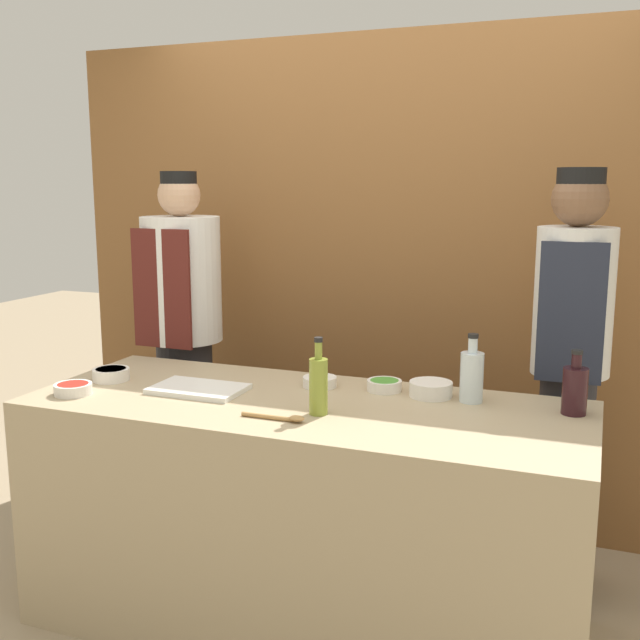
% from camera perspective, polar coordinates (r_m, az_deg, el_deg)
% --- Properties ---
extents(ground_plane, '(14.00, 14.00, 0.00)m').
position_cam_1_polar(ground_plane, '(3.16, -1.14, -22.02)').
color(ground_plane, tan).
extents(cabinet_wall, '(3.43, 0.18, 2.40)m').
position_cam_1_polar(cabinet_wall, '(3.79, 5.37, 2.87)').
color(cabinet_wall, brown).
rests_on(cabinet_wall, ground_plane).
extents(counter, '(2.07, 0.82, 0.90)m').
position_cam_1_polar(counter, '(2.95, -1.18, -14.64)').
color(counter, tan).
rests_on(counter, ground_plane).
extents(sauce_bowl_yellow, '(0.13, 0.13, 0.04)m').
position_cam_1_polar(sauce_bowl_yellow, '(2.98, -0.02, -4.68)').
color(sauce_bowl_yellow, white).
rests_on(sauce_bowl_yellow, counter).
extents(sauce_bowl_red, '(0.14, 0.14, 0.04)m').
position_cam_1_polar(sauce_bowl_red, '(3.03, -18.30, -4.97)').
color(sauce_bowl_red, white).
rests_on(sauce_bowl_red, counter).
extents(sauce_bowl_green, '(0.14, 0.14, 0.04)m').
position_cam_1_polar(sauce_bowl_green, '(2.93, 4.93, -4.94)').
color(sauce_bowl_green, white).
rests_on(sauce_bowl_green, counter).
extents(sauce_bowl_purple, '(0.16, 0.16, 0.06)m').
position_cam_1_polar(sauce_bowl_purple, '(2.87, 8.44, -5.16)').
color(sauce_bowl_purple, white).
rests_on(sauce_bowl_purple, counter).
extents(sauce_bowl_brown, '(0.15, 0.15, 0.05)m').
position_cam_1_polar(sauce_bowl_brown, '(3.19, -15.63, -3.96)').
color(sauce_bowl_brown, white).
rests_on(sauce_bowl_brown, counter).
extents(cutting_board, '(0.35, 0.23, 0.02)m').
position_cam_1_polar(cutting_board, '(2.95, -9.25, -5.21)').
color(cutting_board, white).
rests_on(cutting_board, counter).
extents(bottle_clear, '(0.09, 0.09, 0.26)m').
position_cam_1_polar(bottle_clear, '(2.82, 11.49, -4.15)').
color(bottle_clear, silver).
rests_on(bottle_clear, counter).
extents(bottle_oil, '(0.07, 0.07, 0.28)m').
position_cam_1_polar(bottle_oil, '(2.61, -0.12, -4.92)').
color(bottle_oil, olive).
rests_on(bottle_oil, counter).
extents(bottle_wine, '(0.09, 0.09, 0.23)m').
position_cam_1_polar(bottle_wine, '(2.76, 18.84, -5.01)').
color(bottle_wine, black).
rests_on(bottle_wine, counter).
extents(wooden_spoon, '(0.23, 0.04, 0.02)m').
position_cam_1_polar(wooden_spoon, '(2.57, -3.04, -7.43)').
color(wooden_spoon, '#B2844C').
rests_on(wooden_spoon, counter).
extents(chef_left, '(0.38, 0.38, 1.75)m').
position_cam_1_polar(chef_left, '(3.72, -10.35, -1.38)').
color(chef_left, '#28282D').
rests_on(chef_left, ground_plane).
extents(chef_right, '(0.31, 0.31, 1.75)m').
position_cam_1_polar(chef_right, '(3.19, 18.48, -3.17)').
color(chef_right, '#28282D').
rests_on(chef_right, ground_plane).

